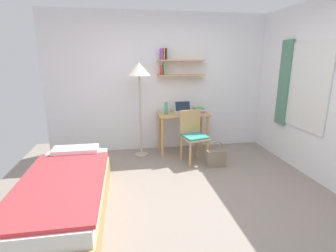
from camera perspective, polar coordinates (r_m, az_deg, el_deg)
ground_plane at (r=3.47m, az=4.28°, el=-15.78°), size 5.28×5.28×0.00m
wall_back at (r=4.99m, az=-0.94°, el=9.61°), size 4.40×0.27×2.60m
bed at (r=3.28m, az=-21.96°, el=-14.11°), size 0.91×2.04×0.54m
desk at (r=4.86m, az=3.33°, el=0.98°), size 0.94×0.52×0.77m
desk_chair at (r=4.45m, az=5.64°, el=-1.78°), size 0.49×0.49×0.90m
standing_lamp at (r=4.54m, az=-6.46°, el=11.43°), size 0.40×0.40×1.70m
laptop at (r=4.89m, az=3.38°, el=3.71°), size 0.32×0.24×0.22m
water_bottle at (r=4.69m, az=-0.43°, el=3.96°), size 0.06×0.06×0.23m
book_stack at (r=4.94m, az=6.89°, el=3.58°), size 0.18×0.24×0.09m
handbag at (r=4.39m, az=10.68°, el=-6.99°), size 0.32×0.13×0.44m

